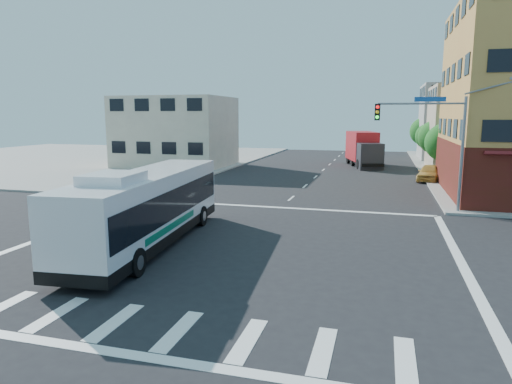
# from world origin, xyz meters

# --- Properties ---
(ground) EXTENTS (120.00, 120.00, 0.00)m
(ground) POSITION_xyz_m (0.00, 0.00, 0.00)
(ground) COLOR black
(ground) RESTS_ON ground
(sidewalk_nw) EXTENTS (50.00, 50.00, 0.15)m
(sidewalk_nw) POSITION_xyz_m (-35.00, 35.00, 0.07)
(sidewalk_nw) COLOR gray
(sidewalk_nw) RESTS_ON ground
(building_east_near) EXTENTS (12.06, 10.06, 9.00)m
(building_east_near) POSITION_xyz_m (16.98, 33.98, 4.51)
(building_east_near) COLOR #B7A78C
(building_east_near) RESTS_ON ground
(building_east_far) EXTENTS (12.06, 10.06, 10.00)m
(building_east_far) POSITION_xyz_m (16.98, 47.98, 5.01)
(building_east_far) COLOR #9F9F99
(building_east_far) RESTS_ON ground
(building_west) EXTENTS (12.06, 10.06, 8.00)m
(building_west) POSITION_xyz_m (-17.02, 29.98, 4.01)
(building_west) COLOR beige
(building_west) RESTS_ON ground
(signal_mast_ne) EXTENTS (7.91, 1.13, 8.07)m
(signal_mast_ne) POSITION_xyz_m (9.08, 10.62, 4.98)
(signal_mast_ne) COLOR slate
(signal_mast_ne) RESTS_ON ground
(street_tree_a) EXTENTS (3.60, 3.60, 5.53)m
(street_tree_a) POSITION_xyz_m (11.90, 27.92, 3.59)
(street_tree_a) COLOR #392614
(street_tree_a) RESTS_ON ground
(street_tree_b) EXTENTS (3.80, 3.80, 5.79)m
(street_tree_b) POSITION_xyz_m (11.90, 35.92, 3.75)
(street_tree_b) COLOR #392614
(street_tree_b) RESTS_ON ground
(street_tree_c) EXTENTS (3.40, 3.40, 5.29)m
(street_tree_c) POSITION_xyz_m (11.90, 43.92, 3.46)
(street_tree_c) COLOR #392614
(street_tree_c) RESTS_ON ground
(street_tree_d) EXTENTS (4.00, 4.00, 6.03)m
(street_tree_d) POSITION_xyz_m (11.90, 51.92, 3.88)
(street_tree_d) COLOR #392614
(street_tree_d) RESTS_ON ground
(transit_bus) EXTENTS (3.77, 12.76, 3.72)m
(transit_bus) POSITION_xyz_m (-3.94, -0.57, 1.82)
(transit_bus) COLOR black
(transit_bus) RESTS_ON ground
(box_truck) EXTENTS (4.80, 9.25, 4.00)m
(box_truck) POSITION_xyz_m (4.02, 35.99, 1.94)
(box_truck) COLOR #27262C
(box_truck) RESTS_ON ground
(parked_car) EXTENTS (2.70, 4.76, 1.53)m
(parked_car) POSITION_xyz_m (10.37, 25.00, 0.76)
(parked_car) COLOR gold
(parked_car) RESTS_ON ground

